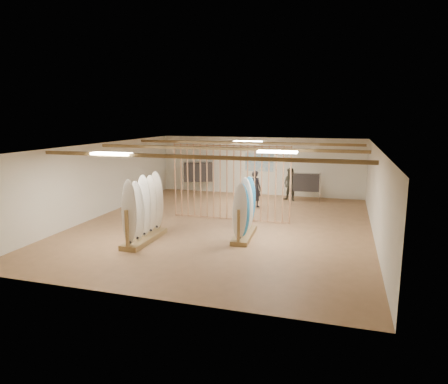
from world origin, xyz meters
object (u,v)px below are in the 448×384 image
(clothing_rack_b, at_px, (306,183))
(shopper_b, at_px, (291,182))
(rack_left, at_px, (144,219))
(rack_right, at_px, (244,218))
(shopper_a, at_px, (255,186))
(clothing_rack_a, at_px, (198,172))

(clothing_rack_b, relative_size, shopper_b, 0.79)
(rack_left, distance_m, clothing_rack_b, 8.42)
(shopper_b, bearing_deg, rack_right, -77.49)
(rack_left, xyz_separation_m, rack_right, (2.86, 1.27, -0.05))
(clothing_rack_b, bearing_deg, shopper_a, -145.36)
(rack_right, xyz_separation_m, shopper_b, (0.68, 6.04, 0.21))
(rack_right, height_order, shopper_b, rack_right)
(rack_left, height_order, shopper_b, rack_left)
(clothing_rack_a, bearing_deg, shopper_a, -53.72)
(clothing_rack_a, xyz_separation_m, shopper_a, (3.38, -2.17, -0.17))
(clothing_rack_a, bearing_deg, rack_right, -79.77)
(rack_right, distance_m, clothing_rack_b, 6.17)
(shopper_a, height_order, shopper_b, shopper_a)
(shopper_a, xyz_separation_m, shopper_b, (1.29, 1.62, -0.04))
(rack_right, relative_size, clothing_rack_a, 1.23)
(rack_left, bearing_deg, shopper_b, 64.16)
(rack_left, distance_m, rack_right, 3.13)
(rack_right, xyz_separation_m, clothing_rack_a, (-4.00, 6.58, 0.42))
(clothing_rack_a, relative_size, clothing_rack_b, 1.21)
(shopper_a, bearing_deg, clothing_rack_a, -11.30)
(clothing_rack_b, relative_size, shopper_a, 0.76)
(clothing_rack_b, distance_m, shopper_a, 2.54)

